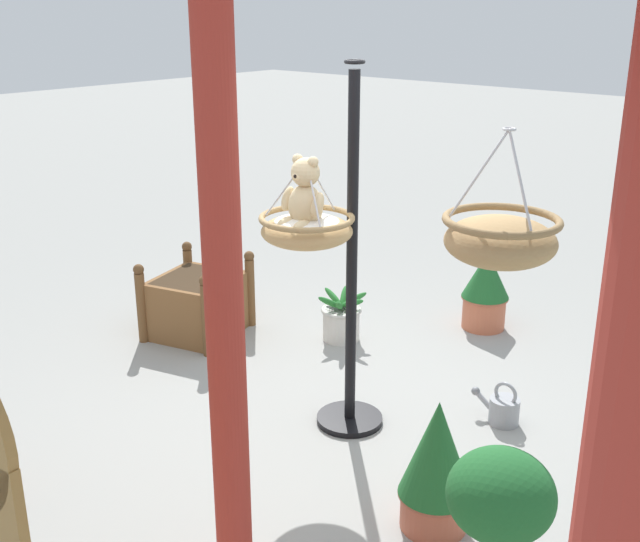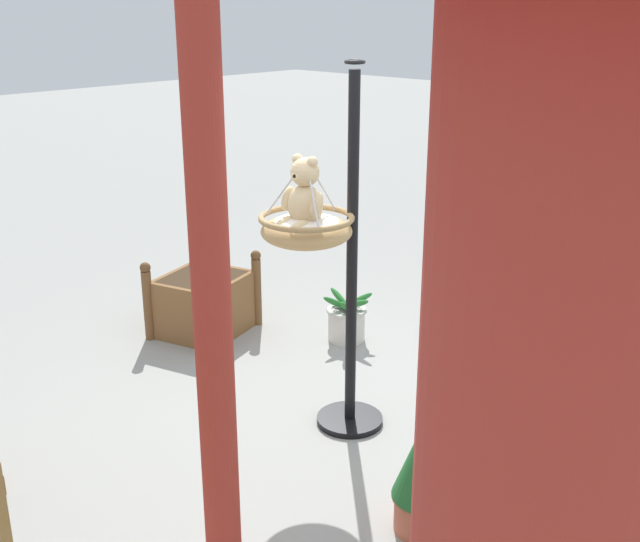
{
  "view_description": "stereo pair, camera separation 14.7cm",
  "coord_description": "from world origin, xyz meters",
  "views": [
    {
      "loc": [
        -2.96,
        3.49,
        2.66
      ],
      "look_at": [
        0.01,
        0.07,
        1.08
      ],
      "focal_mm": 43.46,
      "sensor_mm": 36.0,
      "label": 1
    },
    {
      "loc": [
        -3.07,
        3.39,
        2.66
      ],
      "look_at": [
        0.01,
        0.07,
        1.08
      ],
      "focal_mm": 43.46,
      "sensor_mm": 36.0,
      "label": 2
    }
  ],
  "objects": [
    {
      "name": "watering_can",
      "position": [
        -0.9,
        -0.74,
        0.1
      ],
      "size": [
        0.35,
        0.2,
        0.3
      ],
      "color": "gray",
      "rests_on": "ground"
    },
    {
      "name": "greenhouse_pillar_far_back",
      "position": [
        -0.74,
        1.53,
        1.43
      ],
      "size": [
        0.31,
        0.31,
        2.96
      ],
      "color": "#9E2D23",
      "rests_on": "ground"
    },
    {
      "name": "hanging_basket_left_high",
      "position": [
        -1.38,
        0.43,
        1.65
      ],
      "size": [
        0.54,
        0.54,
        0.63
      ],
      "color": "#A37F51"
    },
    {
      "name": "hanging_basket_with_teddy",
      "position": [
        0.03,
        0.17,
        1.37
      ],
      "size": [
        0.58,
        0.58,
        0.53
      ],
      "color": "tan"
    },
    {
      "name": "teddy_bear",
      "position": [
        0.03,
        0.19,
        1.57
      ],
      "size": [
        0.3,
        0.28,
        0.44
      ],
      "color": "#D1B789"
    },
    {
      "name": "potted_plant_small_succulent",
      "position": [
        0.01,
        -2.07,
        0.35
      ],
      "size": [
        0.4,
        0.4,
        0.69
      ],
      "color": "#BC6042",
      "rests_on": "ground"
    },
    {
      "name": "ground_plane",
      "position": [
        0.0,
        0.0,
        0.0
      ],
      "size": [
        40.0,
        40.0,
        0.0
      ],
      "primitive_type": "plane",
      "color": "gray"
    },
    {
      "name": "wooden_planter_box",
      "position": [
        1.77,
        -0.39,
        0.27
      ],
      "size": [
        0.88,
        0.91,
        0.67
      ],
      "color": "brown",
      "rests_on": "ground"
    },
    {
      "name": "potted_plant_flowering_red",
      "position": [
        0.77,
        -1.08,
        0.18
      ],
      "size": [
        0.45,
        0.4,
        0.42
      ],
      "color": "beige",
      "rests_on": "ground"
    },
    {
      "name": "display_pole_central",
      "position": [
        -0.12,
        -0.08,
        0.72
      ],
      "size": [
        0.44,
        0.44,
        2.35
      ],
      "color": "black",
      "rests_on": "ground"
    },
    {
      "name": "potted_plant_bushy_green",
      "position": [
        -1.14,
        0.47,
        0.38
      ],
      "size": [
        0.39,
        0.39,
        0.75
      ],
      "color": "#AD563D",
      "rests_on": "ground"
    }
  ]
}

